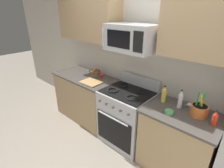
{
  "coord_description": "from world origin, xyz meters",
  "views": [
    {
      "loc": [
        1.43,
        -1.27,
        2.1
      ],
      "look_at": [
        -0.21,
        0.52,
        1.03
      ],
      "focal_mm": 27.86,
      "sensor_mm": 36.0,
      "label": 1
    }
  ],
  "objects_px": {
    "utensil_crock": "(199,110)",
    "cutting_board": "(91,82)",
    "bottle_hot_sauce": "(215,119)",
    "bottle_oil": "(164,94)",
    "bottle_vinegar": "(180,100)",
    "microwave": "(131,38)",
    "apple_loose": "(102,75)",
    "fruit_basket": "(95,72)",
    "prep_bowl": "(169,112)",
    "range_oven": "(127,116)"
  },
  "relations": [
    {
      "from": "microwave",
      "to": "fruit_basket",
      "type": "height_order",
      "value": "microwave"
    },
    {
      "from": "range_oven",
      "to": "cutting_board",
      "type": "bearing_deg",
      "value": -169.58
    },
    {
      "from": "bottle_hot_sauce",
      "to": "bottle_vinegar",
      "type": "relative_size",
      "value": 0.74
    },
    {
      "from": "utensil_crock",
      "to": "apple_loose",
      "type": "bearing_deg",
      "value": 176.48
    },
    {
      "from": "bottle_oil",
      "to": "bottle_hot_sauce",
      "type": "height_order",
      "value": "bottle_oil"
    },
    {
      "from": "microwave",
      "to": "prep_bowl",
      "type": "relative_size",
      "value": 6.46
    },
    {
      "from": "cutting_board",
      "to": "bottle_oil",
      "type": "bearing_deg",
      "value": 10.41
    },
    {
      "from": "bottle_hot_sauce",
      "to": "utensil_crock",
      "type": "bearing_deg",
      "value": 153.7
    },
    {
      "from": "fruit_basket",
      "to": "cutting_board",
      "type": "relative_size",
      "value": 0.63
    },
    {
      "from": "microwave",
      "to": "utensil_crock",
      "type": "height_order",
      "value": "microwave"
    },
    {
      "from": "bottle_oil",
      "to": "bottle_hot_sauce",
      "type": "xyz_separation_m",
      "value": [
        0.66,
        -0.12,
        -0.03
      ]
    },
    {
      "from": "apple_loose",
      "to": "range_oven",
      "type": "bearing_deg",
      "value": -13.63
    },
    {
      "from": "cutting_board",
      "to": "bottle_hot_sauce",
      "type": "distance_m",
      "value": 1.9
    },
    {
      "from": "apple_loose",
      "to": "prep_bowl",
      "type": "xyz_separation_m",
      "value": [
        1.48,
        -0.3,
        -0.02
      ]
    },
    {
      "from": "apple_loose",
      "to": "bottle_oil",
      "type": "relative_size",
      "value": 0.31
    },
    {
      "from": "bottle_hot_sauce",
      "to": "bottle_oil",
      "type": "bearing_deg",
      "value": 169.96
    },
    {
      "from": "utensil_crock",
      "to": "cutting_board",
      "type": "height_order",
      "value": "utensil_crock"
    },
    {
      "from": "range_oven",
      "to": "bottle_oil",
      "type": "relative_size",
      "value": 4.51
    },
    {
      "from": "fruit_basket",
      "to": "cutting_board",
      "type": "height_order",
      "value": "fruit_basket"
    },
    {
      "from": "utensil_crock",
      "to": "bottle_hot_sauce",
      "type": "distance_m",
      "value": 0.21
    },
    {
      "from": "fruit_basket",
      "to": "cutting_board",
      "type": "xyz_separation_m",
      "value": [
        0.25,
        -0.32,
        -0.04
      ]
    },
    {
      "from": "utensil_crock",
      "to": "prep_bowl",
      "type": "bearing_deg",
      "value": -145.2
    },
    {
      "from": "cutting_board",
      "to": "apple_loose",
      "type": "bearing_deg",
      "value": 100.51
    },
    {
      "from": "cutting_board",
      "to": "bottle_oil",
      "type": "distance_m",
      "value": 1.26
    },
    {
      "from": "bottle_oil",
      "to": "bottle_vinegar",
      "type": "height_order",
      "value": "bottle_vinegar"
    },
    {
      "from": "range_oven",
      "to": "bottle_hot_sauce",
      "type": "relative_size",
      "value": 5.77
    },
    {
      "from": "bottle_vinegar",
      "to": "bottle_oil",
      "type": "bearing_deg",
      "value": 179.2
    },
    {
      "from": "fruit_basket",
      "to": "apple_loose",
      "type": "bearing_deg",
      "value": -2.07
    },
    {
      "from": "microwave",
      "to": "bottle_hot_sauce",
      "type": "relative_size",
      "value": 3.67
    },
    {
      "from": "bottle_oil",
      "to": "prep_bowl",
      "type": "relative_size",
      "value": 2.25
    },
    {
      "from": "range_oven",
      "to": "bottle_oil",
      "type": "height_order",
      "value": "bottle_oil"
    },
    {
      "from": "fruit_basket",
      "to": "bottle_vinegar",
      "type": "xyz_separation_m",
      "value": [
        1.72,
        -0.1,
        0.07
      ]
    },
    {
      "from": "cutting_board",
      "to": "prep_bowl",
      "type": "distance_m",
      "value": 1.43
    },
    {
      "from": "utensil_crock",
      "to": "prep_bowl",
      "type": "relative_size",
      "value": 3.09
    },
    {
      "from": "utensil_crock",
      "to": "cutting_board",
      "type": "relative_size",
      "value": 0.96
    },
    {
      "from": "apple_loose",
      "to": "utensil_crock",
      "type": "bearing_deg",
      "value": -3.52
    },
    {
      "from": "cutting_board",
      "to": "bottle_hot_sauce",
      "type": "height_order",
      "value": "bottle_hot_sauce"
    },
    {
      "from": "utensil_crock",
      "to": "bottle_vinegar",
      "type": "height_order",
      "value": "utensil_crock"
    },
    {
      "from": "bottle_hot_sauce",
      "to": "microwave",
      "type": "bearing_deg",
      "value": 177.78
    },
    {
      "from": "utensil_crock",
      "to": "bottle_hot_sauce",
      "type": "xyz_separation_m",
      "value": [
        0.19,
        -0.09,
        0.01
      ]
    },
    {
      "from": "bottle_oil",
      "to": "bottle_hot_sauce",
      "type": "bearing_deg",
      "value": -10.04
    },
    {
      "from": "bottle_hot_sauce",
      "to": "prep_bowl",
      "type": "relative_size",
      "value": 1.76
    },
    {
      "from": "range_oven",
      "to": "prep_bowl",
      "type": "bearing_deg",
      "value": -9.28
    },
    {
      "from": "bottle_oil",
      "to": "bottle_vinegar",
      "type": "xyz_separation_m",
      "value": [
        0.23,
        -0.0,
        0.01
      ]
    },
    {
      "from": "range_oven",
      "to": "bottle_hot_sauce",
      "type": "distance_m",
      "value": 1.3
    },
    {
      "from": "microwave",
      "to": "prep_bowl",
      "type": "xyz_separation_m",
      "value": [
        0.73,
        -0.15,
        -0.79
      ]
    },
    {
      "from": "fruit_basket",
      "to": "prep_bowl",
      "type": "xyz_separation_m",
      "value": [
        1.68,
        -0.31,
        -0.02
      ]
    },
    {
      "from": "bottle_hot_sauce",
      "to": "cutting_board",
      "type": "bearing_deg",
      "value": -176.67
    },
    {
      "from": "microwave",
      "to": "apple_loose",
      "type": "relative_size",
      "value": 9.39
    },
    {
      "from": "utensil_crock",
      "to": "fruit_basket",
      "type": "bearing_deg",
      "value": 176.62
    }
  ]
}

